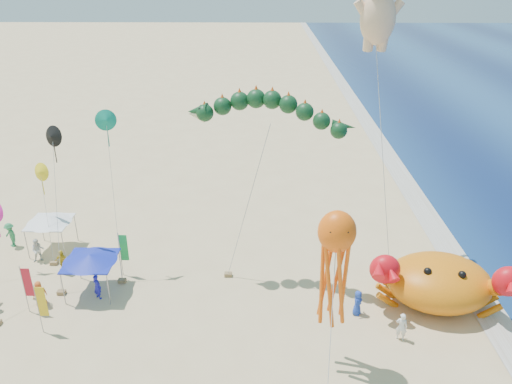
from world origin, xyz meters
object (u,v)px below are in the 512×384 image
canopy_blue (90,258)px  canopy_white (49,220)px  crab_inflatable (440,281)px  dragon_kite (268,116)px  octopus_kite (335,260)px  cherub_kite (379,9)px

canopy_blue → canopy_white: same height
crab_inflatable → dragon_kite: size_ratio=0.71×
octopus_kite → canopy_white: 21.88m
crab_inflatable → canopy_blue: bearing=177.3°
crab_inflatable → canopy_white: (-25.82, 5.97, 0.80)m
dragon_kite → cherub_kite: size_ratio=0.64×
cherub_kite → canopy_white: cherub_kite is taller
dragon_kite → canopy_blue: 13.98m
dragon_kite → canopy_blue: (-10.94, -2.14, -8.44)m
canopy_blue → canopy_white: 6.73m
crab_inflatable → canopy_blue: size_ratio=2.58×
crab_inflatable → canopy_white: 26.52m
dragon_kite → canopy_white: dragon_kite is taller
crab_inflatable → octopus_kite: bearing=-145.9°
cherub_kite → canopy_white: (-22.30, -1.84, -14.00)m
cherub_kite → octopus_kite: size_ratio=2.15×
dragon_kite → cherub_kite: 9.98m
crab_inflatable → dragon_kite: dragon_kite is taller
crab_inflatable → dragon_kite: bearing=163.2°
canopy_blue → canopy_white: size_ratio=1.07×
cherub_kite → octopus_kite: 16.72m
canopy_white → dragon_kite: bearing=-10.4°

